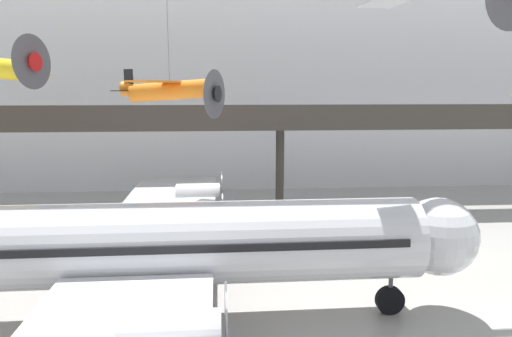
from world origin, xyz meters
name	(u,v)px	position (x,y,z in m)	size (l,w,h in m)	color
hangar_back_wall	(270,70)	(0.00, 35.14, 11.99)	(140.00, 3.00, 23.99)	silver
mezzanine_walkway	(282,124)	(0.00, 25.17, 7.29)	(110.00, 3.20, 8.92)	#38332D
airliner_silver_main	(120,246)	(-9.20, 7.25, 3.58)	(32.07, 36.18, 10.42)	silver
suspended_plane_orange_highwing	(170,90)	(-7.94, 16.63, 10.10)	(6.87, 7.86, 10.86)	orange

